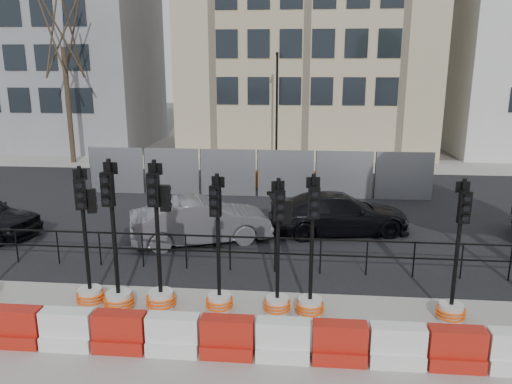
# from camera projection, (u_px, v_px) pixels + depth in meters

# --- Properties ---
(ground) EXTENTS (120.00, 120.00, 0.00)m
(ground) POSITION_uv_depth(u_px,v_px,m) (223.00, 290.00, 12.29)
(ground) COLOR #51514C
(ground) RESTS_ON ground
(sidewalk_near) EXTENTS (40.00, 6.00, 0.02)m
(sidewalk_near) POSITION_uv_depth(u_px,v_px,m) (199.00, 360.00, 9.40)
(sidewalk_near) COLOR gray
(sidewalk_near) RESTS_ON ground
(road) EXTENTS (40.00, 14.00, 0.03)m
(road) POSITION_uv_depth(u_px,v_px,m) (252.00, 210.00, 19.04)
(road) COLOR black
(road) RESTS_ON ground
(sidewalk_far) EXTENTS (40.00, 4.00, 0.02)m
(sidewalk_far) POSITION_uv_depth(u_px,v_px,m) (268.00, 164.00, 27.72)
(sidewalk_far) COLOR gray
(sidewalk_far) RESTS_ON ground
(building_grey) EXTENTS (11.00, 9.06, 14.00)m
(building_grey) POSITION_uv_depth(u_px,v_px,m) (64.00, 39.00, 33.00)
(building_grey) COLOR gray
(building_grey) RESTS_ON ground
(building_cream) EXTENTS (15.00, 10.06, 18.00)m
(building_cream) POSITION_uv_depth(u_px,v_px,m) (308.00, 5.00, 31.07)
(building_cream) COLOR #C4B28F
(building_cream) RESTS_ON ground
(kerb_railing) EXTENTS (18.00, 0.04, 1.00)m
(kerb_railing) POSITION_uv_depth(u_px,v_px,m) (230.00, 247.00, 13.28)
(kerb_railing) COLOR black
(kerb_railing) RESTS_ON ground
(heras_fencing) EXTENTS (14.33, 1.72, 2.00)m
(heras_fencing) POSITION_uv_depth(u_px,v_px,m) (271.00, 177.00, 21.59)
(heras_fencing) COLOR gray
(heras_fencing) RESTS_ON ground
(lamp_post_far) EXTENTS (0.12, 0.56, 6.00)m
(lamp_post_far) POSITION_uv_depth(u_px,v_px,m) (277.00, 107.00, 25.89)
(lamp_post_far) COLOR black
(lamp_post_far) RESTS_ON ground
(tree_bare_far) EXTENTS (2.00, 2.00, 9.00)m
(tree_bare_far) POSITION_uv_depth(u_px,v_px,m) (63.00, 40.00, 26.56)
(tree_bare_far) COLOR #473828
(tree_bare_far) RESTS_ON ground
(barrier_row) EXTENTS (16.75, 0.50, 0.80)m
(barrier_row) POSITION_uv_depth(u_px,v_px,m) (200.00, 337.00, 9.50)
(barrier_row) COLOR red
(barrier_row) RESTS_ON ground
(traffic_signal_b) EXTENTS (0.65, 0.65, 3.28)m
(traffic_signal_b) POSITION_uv_depth(u_px,v_px,m) (89.00, 273.00, 11.39)
(traffic_signal_b) COLOR silver
(traffic_signal_b) RESTS_ON ground
(traffic_signal_c) EXTENTS (0.69, 0.69, 3.49)m
(traffic_signal_c) POSITION_uv_depth(u_px,v_px,m) (117.00, 280.00, 11.15)
(traffic_signal_c) COLOR silver
(traffic_signal_c) RESTS_ON ground
(traffic_signal_d) EXTENTS (0.68, 0.68, 3.45)m
(traffic_signal_d) POSITION_uv_depth(u_px,v_px,m) (160.00, 275.00, 11.18)
(traffic_signal_d) COLOR silver
(traffic_signal_d) RESTS_ON ground
(traffic_signal_e) EXTENTS (0.63, 0.63, 3.17)m
(traffic_signal_e) POSITION_uv_depth(u_px,v_px,m) (219.00, 284.00, 11.14)
(traffic_signal_e) COLOR silver
(traffic_signal_e) RESTS_ON ground
(traffic_signal_f) EXTENTS (0.61, 0.61, 3.10)m
(traffic_signal_f) POSITION_uv_depth(u_px,v_px,m) (278.00, 282.00, 11.01)
(traffic_signal_f) COLOR silver
(traffic_signal_f) RESTS_ON ground
(traffic_signal_g) EXTENTS (0.63, 0.63, 3.21)m
(traffic_signal_g) POSITION_uv_depth(u_px,v_px,m) (311.00, 287.00, 10.94)
(traffic_signal_g) COLOR silver
(traffic_signal_g) RESTS_ON ground
(traffic_signal_h) EXTENTS (0.63, 0.63, 3.17)m
(traffic_signal_h) POSITION_uv_depth(u_px,v_px,m) (453.00, 293.00, 10.69)
(traffic_signal_h) COLOR silver
(traffic_signal_h) RESTS_ON ground
(car_b) EXTENTS (4.32, 5.28, 1.42)m
(car_b) POSITION_uv_depth(u_px,v_px,m) (201.00, 221.00, 15.44)
(car_b) COLOR #56565C
(car_b) RESTS_ON ground
(car_c) EXTENTS (3.68, 5.35, 1.34)m
(car_c) POSITION_uv_depth(u_px,v_px,m) (339.00, 213.00, 16.34)
(car_c) COLOR black
(car_c) RESTS_ON ground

